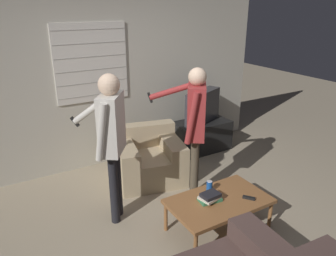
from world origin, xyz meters
The scene contains 11 objects.
ground_plane centered at (0.00, 0.00, 0.00)m, with size 16.00×16.00×0.00m, color gray.
wall_back centered at (-0.01, 2.03, 1.28)m, with size 5.20×0.08×2.55m.
armchair_beige centered at (0.23, 1.23, 0.29)m, with size 1.04×0.99×0.72m.
coffee_table centered at (0.35, -0.17, 0.35)m, with size 1.06×0.64×0.38m.
tv_stand centered at (1.43, 1.63, 0.25)m, with size 0.91×0.51×0.50m.
tv centered at (1.43, 1.63, 0.76)m, with size 0.77×0.48×0.52m.
person_left_standing centered at (-0.52, 0.59, 1.06)m, with size 0.51×0.74×1.68m.
person_right_standing centered at (0.47, 0.49, 1.05)m, with size 0.57×0.76×1.66m.
book_stack centered at (0.25, -0.14, 0.43)m, with size 0.25×0.20×0.10m.
soda_can centered at (0.36, 0.01, 0.44)m, with size 0.07×0.07×0.13m.
spare_remote centered at (0.63, -0.32, 0.39)m, with size 0.11×0.13×0.02m.
Camera 1 is at (-1.61, -2.44, 2.33)m, focal length 35.00 mm.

